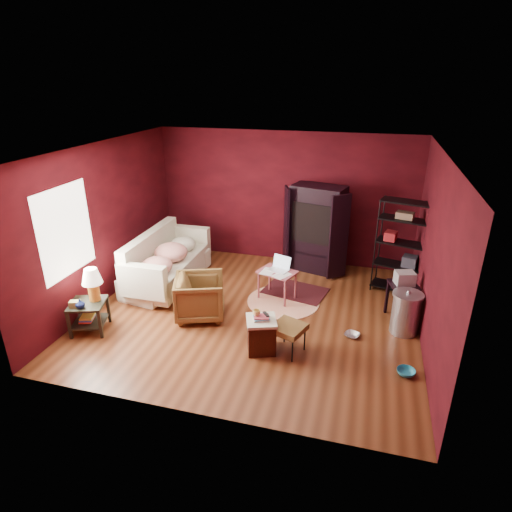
{
  "coord_description": "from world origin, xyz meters",
  "views": [
    {
      "loc": [
        1.75,
        -6.23,
        3.83
      ],
      "look_at": [
        0.0,
        0.2,
        1.0
      ],
      "focal_mm": 30.0,
      "sensor_mm": 36.0,
      "label": 1
    }
  ],
  "objects_px": {
    "sofa": "(166,264)",
    "armchair": "(200,295)",
    "hamper": "(261,334)",
    "laptop_desk": "(278,274)",
    "side_table": "(90,294)",
    "tv_armoire": "(316,227)",
    "wire_shelving": "(402,244)"
  },
  "relations": [
    {
      "from": "laptop_desk",
      "to": "tv_armoire",
      "type": "distance_m",
      "value": 1.61
    },
    {
      "from": "hamper",
      "to": "laptop_desk",
      "type": "distance_m",
      "value": 1.66
    },
    {
      "from": "sofa",
      "to": "armchair",
      "type": "xyz_separation_m",
      "value": [
        1.12,
        -1.03,
        -0.0
      ]
    },
    {
      "from": "hamper",
      "to": "tv_armoire",
      "type": "distance_m",
      "value": 3.2
    },
    {
      "from": "armchair",
      "to": "side_table",
      "type": "relative_size",
      "value": 0.77
    },
    {
      "from": "armchair",
      "to": "wire_shelving",
      "type": "distance_m",
      "value": 3.78
    },
    {
      "from": "hamper",
      "to": "wire_shelving",
      "type": "bearing_deg",
      "value": 51.52
    },
    {
      "from": "side_table",
      "to": "wire_shelving",
      "type": "bearing_deg",
      "value": 29.12
    },
    {
      "from": "laptop_desk",
      "to": "tv_armoire",
      "type": "xyz_separation_m",
      "value": [
        0.48,
        1.48,
        0.44
      ]
    },
    {
      "from": "side_table",
      "to": "hamper",
      "type": "distance_m",
      "value": 2.8
    },
    {
      "from": "tv_armoire",
      "to": "wire_shelving",
      "type": "relative_size",
      "value": 1.01
    },
    {
      "from": "sofa",
      "to": "tv_armoire",
      "type": "bearing_deg",
      "value": -54.46
    },
    {
      "from": "armchair",
      "to": "tv_armoire",
      "type": "distance_m",
      "value": 2.96
    },
    {
      "from": "hamper",
      "to": "sofa",
      "type": "bearing_deg",
      "value": 144.29
    },
    {
      "from": "sofa",
      "to": "tv_armoire",
      "type": "height_order",
      "value": "tv_armoire"
    },
    {
      "from": "wire_shelving",
      "to": "laptop_desk",
      "type": "bearing_deg",
      "value": -143.18
    },
    {
      "from": "laptop_desk",
      "to": "wire_shelving",
      "type": "distance_m",
      "value": 2.35
    },
    {
      "from": "armchair",
      "to": "hamper",
      "type": "bearing_deg",
      "value": -138.33
    },
    {
      "from": "armchair",
      "to": "sofa",
      "type": "bearing_deg",
      "value": 27.86
    },
    {
      "from": "side_table",
      "to": "sofa",
      "type": "bearing_deg",
      "value": 77.91
    },
    {
      "from": "sofa",
      "to": "tv_armoire",
      "type": "distance_m",
      "value": 3.12
    },
    {
      "from": "armchair",
      "to": "hamper",
      "type": "xyz_separation_m",
      "value": [
        1.25,
        -0.68,
        -0.13
      ]
    },
    {
      "from": "tv_armoire",
      "to": "hamper",
      "type": "bearing_deg",
      "value": -81.85
    },
    {
      "from": "hamper",
      "to": "laptop_desk",
      "type": "height_order",
      "value": "laptop_desk"
    },
    {
      "from": "side_table",
      "to": "tv_armoire",
      "type": "relative_size",
      "value": 0.58
    },
    {
      "from": "side_table",
      "to": "wire_shelving",
      "type": "height_order",
      "value": "wire_shelving"
    },
    {
      "from": "laptop_desk",
      "to": "tv_armoire",
      "type": "bearing_deg",
      "value": 91.72
    },
    {
      "from": "tv_armoire",
      "to": "wire_shelving",
      "type": "distance_m",
      "value": 1.75
    },
    {
      "from": "sofa",
      "to": "hamper",
      "type": "xyz_separation_m",
      "value": [
        2.37,
        -1.71,
        -0.13
      ]
    },
    {
      "from": "sofa",
      "to": "wire_shelving",
      "type": "relative_size",
      "value": 1.17
    },
    {
      "from": "side_table",
      "to": "wire_shelving",
      "type": "relative_size",
      "value": 0.59
    },
    {
      "from": "side_table",
      "to": "tv_armoire",
      "type": "distance_m",
      "value": 4.52
    }
  ]
}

